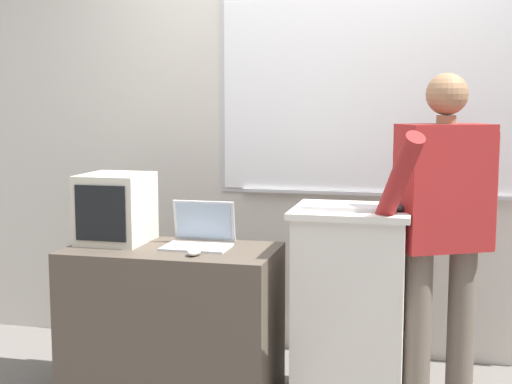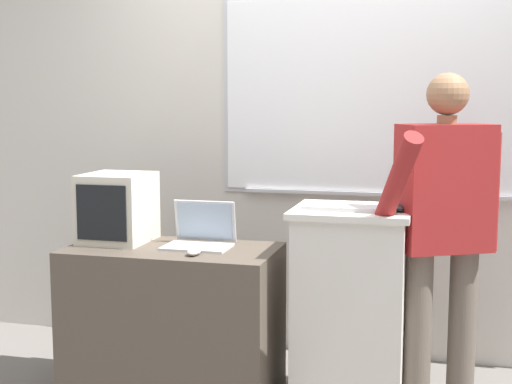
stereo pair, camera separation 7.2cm
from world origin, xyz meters
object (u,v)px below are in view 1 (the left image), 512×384
object	(u,v)px
computer_mouse_by_keyboard	(401,207)
wireless_keyboard	(350,208)
side_desk	(173,322)
crt_monitor	(116,208)
lectern_podium	(350,306)
computer_mouse_by_laptop	(194,252)
laptop	(201,233)
person_presenter	(443,221)

from	to	relation	value
computer_mouse_by_keyboard	wireless_keyboard	bearing A→B (deg)	-175.79
side_desk	crt_monitor	bearing A→B (deg)	167.31
side_desk	computer_mouse_by_keyboard	size ratio (longest dim) A/B	10.33
lectern_podium	computer_mouse_by_keyboard	distance (m)	0.55
side_desk	computer_mouse_by_laptop	size ratio (longest dim) A/B	10.33
side_desk	computer_mouse_by_laptop	distance (m)	0.45
side_desk	laptop	world-z (taller)	laptop
computer_mouse_by_keyboard	person_presenter	bearing A→B (deg)	20.45
laptop	computer_mouse_by_keyboard	distance (m)	0.99
computer_mouse_by_keyboard	laptop	bearing A→B (deg)	178.83
crt_monitor	side_desk	bearing A→B (deg)	-12.69
wireless_keyboard	computer_mouse_by_keyboard	distance (m)	0.23
laptop	crt_monitor	size ratio (longest dim) A/B	0.90
person_presenter	lectern_podium	bearing A→B (deg)	155.60
laptop	wireless_keyboard	bearing A→B (deg)	-2.86
wireless_keyboard	computer_mouse_by_laptop	distance (m)	0.75
lectern_podium	computer_mouse_by_keyboard	world-z (taller)	computer_mouse_by_keyboard
laptop	computer_mouse_by_laptop	distance (m)	0.24
side_desk	wireless_keyboard	size ratio (longest dim) A/B	2.38
computer_mouse_by_laptop	lectern_podium	bearing A→B (deg)	19.85
crt_monitor	laptop	bearing A→B (deg)	1.55
person_presenter	computer_mouse_by_laptop	world-z (taller)	person_presenter
lectern_podium	crt_monitor	xyz separation A→B (m)	(-1.20, -0.04, 0.44)
lectern_podium	side_desk	world-z (taller)	lectern_podium
wireless_keyboard	computer_mouse_by_laptop	bearing A→B (deg)	-164.77
lectern_podium	side_desk	bearing A→B (deg)	-172.62
person_presenter	computer_mouse_by_laptop	xyz separation A→B (m)	(-1.13, -0.28, -0.15)
lectern_podium	computer_mouse_by_laptop	distance (m)	0.80
lectern_podium	computer_mouse_by_laptop	world-z (taller)	lectern_podium
lectern_podium	laptop	bearing A→B (deg)	-177.93
lectern_podium	wireless_keyboard	bearing A→B (deg)	-94.53
side_desk	person_presenter	bearing A→B (deg)	6.08
laptop	wireless_keyboard	distance (m)	0.76
person_presenter	computer_mouse_by_keyboard	distance (m)	0.22
wireless_keyboard	crt_monitor	world-z (taller)	crt_monitor
wireless_keyboard	computer_mouse_by_keyboard	world-z (taller)	computer_mouse_by_keyboard
crt_monitor	computer_mouse_by_keyboard	bearing A→B (deg)	-0.31
side_desk	crt_monitor	world-z (taller)	crt_monitor
wireless_keyboard	crt_monitor	bearing A→B (deg)	178.80
side_desk	computer_mouse_by_keyboard	distance (m)	1.26
person_presenter	computer_mouse_by_keyboard	world-z (taller)	person_presenter
wireless_keyboard	lectern_podium	bearing A→B (deg)	85.47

